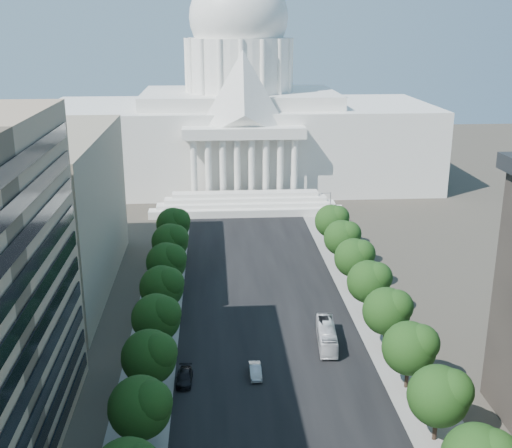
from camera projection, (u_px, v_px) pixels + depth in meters
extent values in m
cube|color=black|center=(263.00, 303.00, 118.59)|extent=(30.00, 260.00, 0.01)
cube|color=gray|center=(160.00, 306.00, 117.34)|extent=(8.00, 260.00, 0.02)
cube|color=gray|center=(364.00, 300.00, 119.84)|extent=(8.00, 260.00, 0.02)
cube|color=white|center=(240.00, 143.00, 205.21)|extent=(120.00, 50.00, 25.00)
cube|color=white|center=(239.00, 98.00, 200.85)|extent=(60.00, 40.00, 4.00)
cube|color=white|center=(244.00, 132.00, 177.12)|extent=(34.00, 8.00, 3.00)
cylinder|color=white|center=(239.00, 65.00, 197.84)|extent=(32.00, 32.00, 16.00)
ellipsoid|color=white|center=(239.00, 17.00, 193.63)|extent=(30.00, 30.00, 27.60)
cube|color=gray|center=(5.00, 215.00, 120.44)|extent=(38.00, 52.00, 30.00)
cylinder|color=#33261C|center=(142.00, 441.00, 77.00)|extent=(0.56, 0.56, 2.94)
sphere|color=black|center=(140.00, 407.00, 75.59)|extent=(7.60, 7.60, 7.60)
sphere|color=black|center=(150.00, 402.00, 74.61)|extent=(5.32, 5.32, 5.32)
cylinder|color=#33261C|center=(151.00, 387.00, 88.42)|extent=(0.56, 0.56, 2.94)
sphere|color=black|center=(149.00, 357.00, 87.01)|extent=(7.60, 7.60, 7.60)
sphere|color=black|center=(158.00, 352.00, 86.03)|extent=(5.32, 5.32, 5.32)
cylinder|color=#33261C|center=(157.00, 345.00, 99.84)|extent=(0.56, 0.56, 2.94)
sphere|color=black|center=(156.00, 318.00, 98.42)|extent=(7.60, 7.60, 7.60)
sphere|color=black|center=(164.00, 313.00, 97.44)|extent=(5.32, 5.32, 5.32)
cylinder|color=#33261C|center=(163.00, 312.00, 111.25)|extent=(0.56, 0.56, 2.94)
sphere|color=black|center=(162.00, 287.00, 109.84)|extent=(7.60, 7.60, 7.60)
sphere|color=black|center=(169.00, 283.00, 108.86)|extent=(5.32, 5.32, 5.32)
cylinder|color=#33261C|center=(167.00, 285.00, 122.67)|extent=(0.56, 0.56, 2.94)
sphere|color=black|center=(166.00, 262.00, 121.26)|extent=(7.60, 7.60, 7.60)
sphere|color=black|center=(173.00, 258.00, 120.28)|extent=(5.32, 5.32, 5.32)
cylinder|color=#33261C|center=(171.00, 263.00, 134.09)|extent=(0.56, 0.56, 2.94)
sphere|color=black|center=(170.00, 242.00, 132.67)|extent=(7.60, 7.60, 7.60)
sphere|color=black|center=(176.00, 238.00, 131.70)|extent=(5.32, 5.32, 5.32)
cylinder|color=#33261C|center=(174.00, 244.00, 145.51)|extent=(0.56, 0.56, 2.94)
sphere|color=black|center=(173.00, 224.00, 144.09)|extent=(7.60, 7.60, 7.60)
sphere|color=black|center=(179.00, 220.00, 143.11)|extent=(5.32, 5.32, 5.32)
cylinder|color=#33261C|center=(435.00, 429.00, 79.37)|extent=(0.56, 0.56, 2.94)
sphere|color=black|center=(438.00, 396.00, 77.96)|extent=(7.60, 7.60, 7.60)
sphere|color=black|center=(452.00, 391.00, 76.98)|extent=(5.32, 5.32, 5.32)
cylinder|color=#33261C|center=(407.00, 378.00, 90.79)|extent=(0.56, 0.56, 2.94)
sphere|color=black|center=(409.00, 348.00, 89.37)|extent=(7.60, 7.60, 7.60)
sphere|color=black|center=(421.00, 343.00, 88.39)|extent=(5.32, 5.32, 5.32)
cylinder|color=#33261C|center=(385.00, 338.00, 102.20)|extent=(0.56, 0.56, 2.94)
sphere|color=black|center=(386.00, 311.00, 100.79)|extent=(7.60, 7.60, 7.60)
sphere|color=black|center=(397.00, 306.00, 99.81)|extent=(5.32, 5.32, 5.32)
cylinder|color=#33261C|center=(367.00, 306.00, 113.62)|extent=(0.56, 0.56, 2.94)
sphere|color=black|center=(368.00, 282.00, 112.21)|extent=(7.60, 7.60, 7.60)
sphere|color=black|center=(377.00, 277.00, 111.23)|extent=(5.32, 5.32, 5.32)
cylinder|color=#33261C|center=(353.00, 280.00, 125.04)|extent=(0.56, 0.56, 2.94)
sphere|color=black|center=(354.00, 258.00, 123.62)|extent=(7.60, 7.60, 7.60)
sphere|color=black|center=(362.00, 253.00, 122.65)|extent=(5.32, 5.32, 5.32)
cylinder|color=#33261C|center=(341.00, 259.00, 136.45)|extent=(0.56, 0.56, 2.94)
sphere|color=black|center=(342.00, 238.00, 135.04)|extent=(7.60, 7.60, 7.60)
sphere|color=black|center=(349.00, 234.00, 134.06)|extent=(5.32, 5.32, 5.32)
cylinder|color=#33261C|center=(331.00, 240.00, 147.87)|extent=(0.56, 0.56, 2.94)
sphere|color=black|center=(331.00, 221.00, 146.46)|extent=(7.60, 7.60, 7.60)
sphere|color=black|center=(338.00, 217.00, 145.48)|extent=(5.32, 5.32, 5.32)
cylinder|color=gray|center=(497.00, 444.00, 64.88)|extent=(2.40, 0.14, 0.14)
sphere|color=gray|center=(486.00, 445.00, 64.84)|extent=(0.44, 0.44, 0.44)
cylinder|color=gray|center=(426.00, 358.00, 90.04)|extent=(0.18, 0.18, 9.00)
cylinder|color=gray|center=(420.00, 331.00, 88.67)|extent=(2.40, 0.14, 0.14)
sphere|color=gray|center=(412.00, 332.00, 88.62)|extent=(0.44, 0.44, 0.44)
cylinder|color=gray|center=(380.00, 288.00, 113.82)|extent=(0.18, 0.18, 9.00)
cylinder|color=gray|center=(375.00, 265.00, 112.45)|extent=(2.40, 0.14, 0.14)
sphere|color=gray|center=(369.00, 266.00, 112.41)|extent=(0.44, 0.44, 0.44)
cylinder|color=gray|center=(351.00, 242.00, 137.61)|extent=(0.18, 0.18, 9.00)
cylinder|color=gray|center=(346.00, 223.00, 136.24)|extent=(2.40, 0.14, 0.14)
sphere|color=gray|center=(341.00, 224.00, 136.20)|extent=(0.44, 0.44, 0.44)
cylinder|color=gray|center=(330.00, 210.00, 161.40)|extent=(0.18, 0.18, 9.00)
cylinder|color=gray|center=(326.00, 193.00, 160.02)|extent=(2.40, 0.14, 0.14)
sphere|color=gray|center=(322.00, 194.00, 159.98)|extent=(0.44, 0.44, 0.44)
imported|color=#9FA2A6|center=(255.00, 371.00, 93.81)|extent=(1.78, 4.90, 1.60)
imported|color=black|center=(185.00, 377.00, 92.17)|extent=(2.43, 5.53, 1.58)
imported|color=silver|center=(327.00, 335.00, 102.77)|extent=(3.74, 11.66, 3.19)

